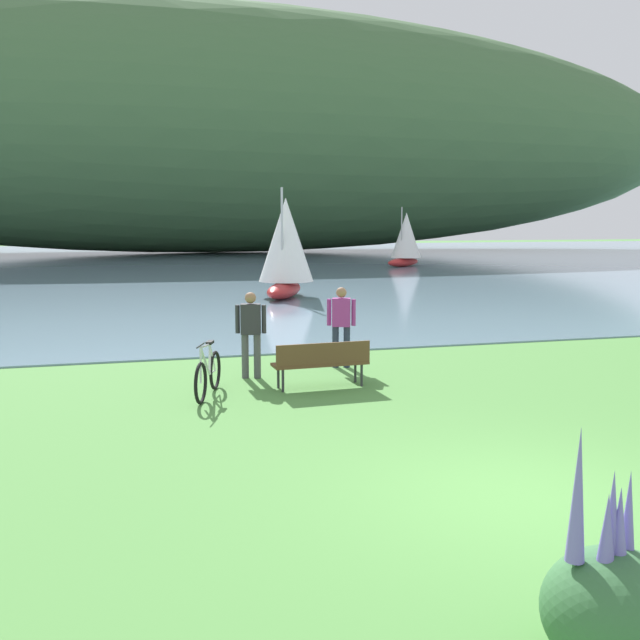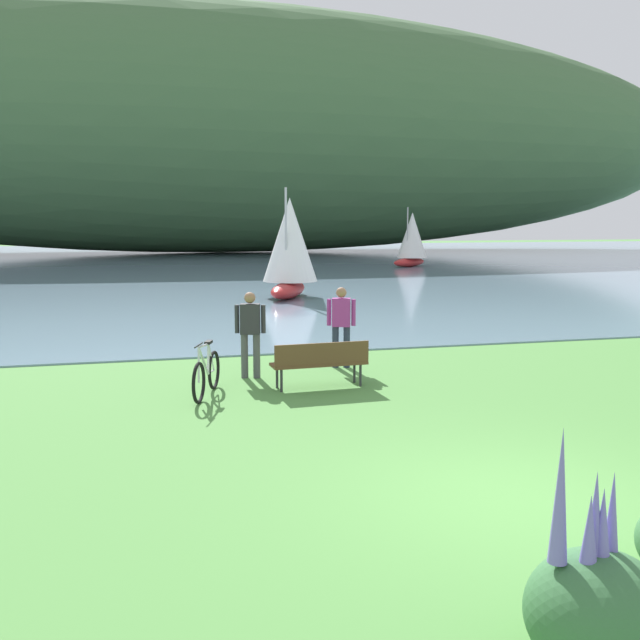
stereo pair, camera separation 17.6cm
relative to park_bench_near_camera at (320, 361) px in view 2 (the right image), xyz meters
The scene contains 10 objects.
ground_plane 5.81m from the park_bench_near_camera, 81.70° to the right, with size 200.00×200.00×0.00m, color #518E42.
bay_water 43.47m from the park_bench_near_camera, 88.90° to the left, with size 180.00×80.00×0.04m, color #7A99B2.
distant_hillside 59.90m from the park_bench_near_camera, 85.35° to the left, with size 106.62×28.00×23.60m, color #42663D.
park_bench_near_camera is the anchor object (origin of this frame).
bicycle_leaning_near_bench 2.11m from the park_bench_near_camera, behind, with size 0.66×1.68×1.01m.
person_at_shoreline 2.00m from the park_bench_near_camera, 62.42° to the left, with size 0.58×0.33×1.71m.
person_on_the_grass 1.69m from the park_bench_near_camera, 133.20° to the left, with size 0.59×0.31×1.71m.
echium_bush_mid_cluster 8.58m from the park_bench_near_camera, 91.69° to the right, with size 1.01×1.01×1.75m.
sailboat_nearest_to_shore 15.72m from the park_bench_near_camera, 80.09° to the left, with size 2.95×3.80×4.37m.
sailboat_mid_bay 36.02m from the park_bench_near_camera, 65.59° to the left, with size 3.35×2.97×4.01m.
Camera 2 is at (-4.03, -6.69, 3.07)m, focal length 39.54 mm.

